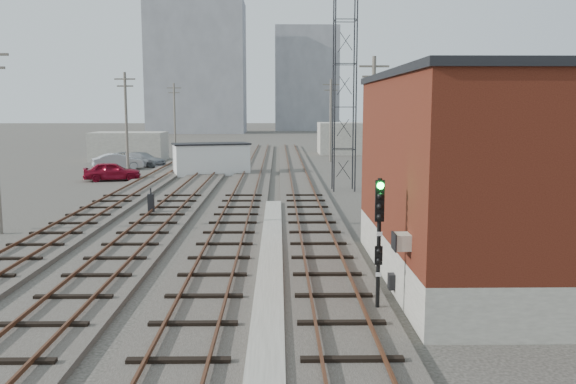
{
  "coord_description": "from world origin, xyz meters",
  "views": [
    {
      "loc": [
        0.81,
        -8.75,
        6.01
      ],
      "look_at": [
        1.23,
        18.48,
        2.2
      ],
      "focal_mm": 38.0,
      "sensor_mm": 36.0,
      "label": 1
    }
  ],
  "objects_px": {
    "switch_stand": "(151,203)",
    "car_grey": "(142,159)",
    "car_silver": "(118,162)",
    "signal_mast": "(379,235)",
    "car_red": "(112,171)",
    "site_trailer": "(211,159)"
  },
  "relations": [
    {
      "from": "car_silver",
      "to": "car_grey",
      "type": "bearing_deg",
      "value": -52.99
    },
    {
      "from": "switch_stand",
      "to": "car_grey",
      "type": "distance_m",
      "value": 28.87
    },
    {
      "from": "car_red",
      "to": "car_silver",
      "type": "relative_size",
      "value": 0.97
    },
    {
      "from": "switch_stand",
      "to": "car_red",
      "type": "xyz_separation_m",
      "value": [
        -6.54,
        16.25,
        0.11
      ]
    },
    {
      "from": "car_silver",
      "to": "car_grey",
      "type": "height_order",
      "value": "car_silver"
    },
    {
      "from": "signal_mast",
      "to": "car_grey",
      "type": "xyz_separation_m",
      "value": [
        -16.71,
        44.6,
        -1.62
      ]
    },
    {
      "from": "car_grey",
      "to": "car_silver",
      "type": "bearing_deg",
      "value": 169.94
    },
    {
      "from": "signal_mast",
      "to": "car_red",
      "type": "distance_m",
      "value": 36.75
    },
    {
      "from": "switch_stand",
      "to": "car_grey",
      "type": "xyz_separation_m",
      "value": [
        -6.7,
        28.08,
        0.06
      ]
    },
    {
      "from": "switch_stand",
      "to": "car_silver",
      "type": "height_order",
      "value": "car_silver"
    },
    {
      "from": "car_red",
      "to": "car_grey",
      "type": "height_order",
      "value": "car_red"
    },
    {
      "from": "site_trailer",
      "to": "car_red",
      "type": "relative_size",
      "value": 1.59
    },
    {
      "from": "signal_mast",
      "to": "switch_stand",
      "type": "distance_m",
      "value": 19.39
    },
    {
      "from": "switch_stand",
      "to": "car_silver",
      "type": "relative_size",
      "value": 0.3
    },
    {
      "from": "signal_mast",
      "to": "site_trailer",
      "type": "height_order",
      "value": "signal_mast"
    },
    {
      "from": "site_trailer",
      "to": "car_grey",
      "type": "height_order",
      "value": "site_trailer"
    },
    {
      "from": "signal_mast",
      "to": "car_red",
      "type": "bearing_deg",
      "value": 116.81
    },
    {
      "from": "car_silver",
      "to": "signal_mast",
      "type": "bearing_deg",
      "value": -179.12
    },
    {
      "from": "site_trailer",
      "to": "signal_mast",
      "type": "bearing_deg",
      "value": -92.78
    },
    {
      "from": "signal_mast",
      "to": "car_silver",
      "type": "distance_m",
      "value": 45.58
    },
    {
      "from": "car_silver",
      "to": "site_trailer",
      "type": "bearing_deg",
      "value": -138.45
    },
    {
      "from": "switch_stand",
      "to": "car_red",
      "type": "height_order",
      "value": "car_red"
    }
  ]
}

